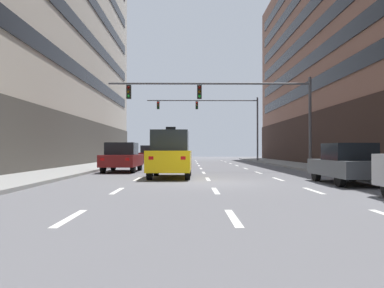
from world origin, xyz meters
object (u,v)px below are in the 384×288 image
(car_parked_1, at_px, (347,164))
(car_driving_2, at_px, (177,156))
(car_driving_1, at_px, (122,157))
(car_driving_3, at_px, (150,154))
(taxi_driving_0, at_px, (171,154))
(traffic_signal_1, at_px, (219,114))
(traffic_signal_0, at_px, (233,100))

(car_parked_1, bearing_deg, car_driving_2, 115.91)
(car_driving_1, xyz_separation_m, car_driving_3, (0.00, 16.56, 0.00))
(taxi_driving_0, distance_m, traffic_signal_1, 25.13)
(car_driving_3, relative_size, traffic_signal_1, 0.39)
(traffic_signal_0, bearing_deg, car_driving_3, 112.96)
(taxi_driving_0, relative_size, car_driving_1, 0.99)
(car_parked_1, distance_m, traffic_signal_0, 10.51)
(car_driving_3, relative_size, car_parked_1, 1.12)
(taxi_driving_0, bearing_deg, traffic_signal_1, 80.49)
(car_driving_1, distance_m, traffic_signal_0, 7.58)
(car_driving_1, height_order, traffic_signal_1, traffic_signal_1)
(car_driving_3, xyz_separation_m, traffic_signal_0, (6.66, -15.72, 3.50))
(car_driving_1, xyz_separation_m, car_parked_1, (9.95, -8.48, -0.08))
(taxi_driving_0, relative_size, car_driving_3, 0.98)
(car_parked_1, relative_size, traffic_signal_0, 0.33)
(taxi_driving_0, height_order, traffic_signal_1, traffic_signal_1)
(taxi_driving_0, distance_m, car_driving_1, 5.82)
(car_driving_2, bearing_deg, car_parked_1, -64.09)
(car_driving_2, distance_m, traffic_signal_1, 15.10)
(car_driving_1, height_order, car_parked_1, car_driving_1)
(car_driving_3, distance_m, traffic_signal_1, 8.91)
(car_driving_3, relative_size, traffic_signal_0, 0.37)
(car_driving_3, bearing_deg, car_parked_1, -68.33)
(taxi_driving_0, height_order, car_driving_2, taxi_driving_0)
(car_driving_3, distance_m, traffic_signal_0, 17.43)
(car_driving_1, bearing_deg, car_driving_3, 89.99)
(traffic_signal_1, bearing_deg, car_driving_1, -110.18)
(taxi_driving_0, xyz_separation_m, car_driving_1, (-3.08, 4.93, -0.24))
(car_driving_2, relative_size, traffic_signal_0, 0.36)
(car_driving_2, bearing_deg, traffic_signal_1, 73.51)
(taxi_driving_0, relative_size, traffic_signal_1, 0.38)
(traffic_signal_0, relative_size, traffic_signal_1, 1.03)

